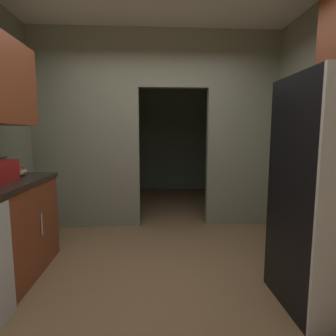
{
  "coord_description": "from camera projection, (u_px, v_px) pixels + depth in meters",
  "views": [
    {
      "loc": [
        -0.08,
        -2.32,
        1.37
      ],
      "look_at": [
        0.09,
        0.47,
        1.01
      ],
      "focal_mm": 29.05,
      "sensor_mm": 36.0,
      "label": 1
    }
  ],
  "objects": [
    {
      "name": "book_stack",
      "position": [
        17.0,
        173.0,
        2.71
      ],
      "size": [
        0.13,
        0.16,
        0.09
      ],
      "color": "black",
      "rests_on": "lower_cabinet_run"
    },
    {
      "name": "adjoining_room_shell",
      "position": [
        156.0,
        132.0,
        5.77
      ],
      "size": [
        3.53,
        2.68,
        2.82
      ],
      "color": "slate",
      "rests_on": "ground"
    },
    {
      "name": "ground",
      "position": [
        161.0,
        284.0,
        2.48
      ],
      "size": [
        20.0,
        20.0,
        0.0
      ],
      "primitive_type": "plane",
      "color": "brown"
    },
    {
      "name": "kitchen_partition",
      "position": [
        153.0,
        124.0,
        3.93
      ],
      "size": [
        3.53,
        0.12,
        2.82
      ],
      "color": "gray",
      "rests_on": "ground"
    }
  ]
}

